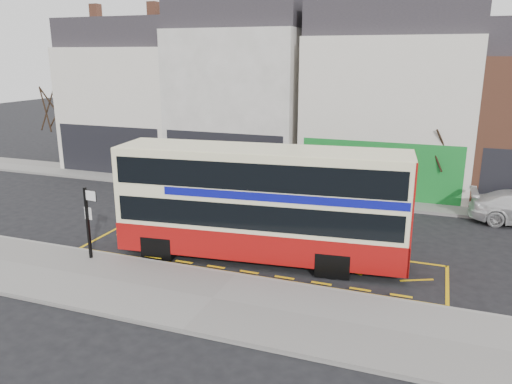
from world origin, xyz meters
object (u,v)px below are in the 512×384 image
at_px(street_tree_right, 441,137).
at_px(car_silver, 172,177).
at_px(car_grey, 289,187).
at_px(bus_stop_post, 89,216).
at_px(double_decker_bus, 262,202).
at_px(street_tree_left, 56,97).

bearing_deg(street_tree_right, car_silver, -172.24).
height_order(car_grey, street_tree_right, street_tree_right).
relative_size(bus_stop_post, street_tree_right, 0.54).
distance_m(double_decker_bus, car_silver, 11.85).
bearing_deg(car_silver, street_tree_left, 77.08).
relative_size(double_decker_bus, car_silver, 2.95).
height_order(double_decker_bus, car_silver, double_decker_bus).
relative_size(car_silver, street_tree_left, 0.53).
distance_m(double_decker_bus, street_tree_left, 21.76).
bearing_deg(double_decker_bus, car_grey, 93.13).
bearing_deg(street_tree_left, street_tree_right, -1.62).
bearing_deg(double_decker_bus, bus_stop_post, -163.31).
bearing_deg(bus_stop_post, car_silver, 108.99).
relative_size(double_decker_bus, street_tree_right, 2.14).
bearing_deg(bus_stop_post, double_decker_bus, 28.35).
xyz_separation_m(street_tree_left, street_tree_right, (24.78, -0.70, -1.27)).
distance_m(bus_stop_post, car_silver, 10.99).
xyz_separation_m(bus_stop_post, street_tree_left, (-12.78, 13.31, 2.95)).
bearing_deg(car_grey, street_tree_right, -74.79).
xyz_separation_m(double_decker_bus, bus_stop_post, (-5.93, -2.49, -0.44)).
xyz_separation_m(double_decker_bus, street_tree_right, (6.07, 10.11, 1.24)).
distance_m(double_decker_bus, street_tree_right, 11.86).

